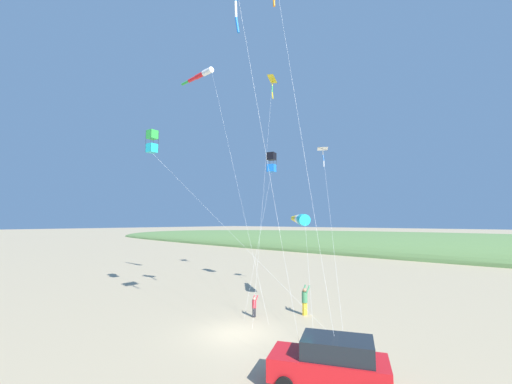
{
  "coord_description": "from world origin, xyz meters",
  "views": [
    {
      "loc": [
        -13.07,
        -12.89,
        6.16
      ],
      "look_at": [
        5.48,
        3.34,
        8.45
      ],
      "focal_mm": 22.4,
      "sensor_mm": 36.0,
      "label": 1
    }
  ],
  "objects": [
    {
      "name": "ground_plane",
      "position": [
        0.0,
        0.0,
        0.0
      ],
      "size": [
        600.0,
        600.0,
        0.0
      ],
      "primitive_type": "plane",
      "color": "tan"
    },
    {
      "name": "kite_windsock_black_fish_shape",
      "position": [
        5.03,
        9.8,
        19.74
      ],
      "size": [
        2.94,
        13.2,
        20.02
      ],
      "color": "white",
      "rests_on": "ground_plane"
    },
    {
      "name": "parked_car",
      "position": [
        -1.93,
        -6.84,
        0.95
      ],
      "size": [
        3.45,
        4.68,
        1.85
      ],
      "color": "red",
      "rests_on": "ground_plane"
    },
    {
      "name": "person_adult_flyer",
      "position": [
        5.42,
        -1.01,
        1.04
      ],
      "size": [
        0.59,
        0.47,
        1.91
      ],
      "color": "gold",
      "rests_on": "ground_plane"
    },
    {
      "name": "kite_box_striped_overhead",
      "position": [
        10.52,
        5.79,
        11.79
      ],
      "size": [
        9.02,
        4.97,
        12.73
      ],
      "color": "black",
      "rests_on": "ground_plane"
    },
    {
      "name": "cooler_box",
      "position": [
        1.12,
        -6.01,
        0.21
      ],
      "size": [
        0.62,
        0.42,
        0.42
      ],
      "color": "green",
      "rests_on": "ground_plane"
    },
    {
      "name": "dune_ridge_grassy",
      "position": [
        55.0,
        0.0,
        0.0
      ],
      "size": [
        28.0,
        240.0,
        8.19
      ],
      "primitive_type": "ellipsoid",
      "color": "#567A42",
      "rests_on": "ground_plane"
    },
    {
      "name": "kite_box_red_high_left",
      "position": [
        0.5,
        10.2,
        12.64
      ],
      "size": [
        3.46,
        14.31,
        13.56
      ],
      "color": "green",
      "rests_on": "ground_plane"
    },
    {
      "name": "person_child_green_jacket",
      "position": [
        2.87,
        1.21,
        0.75
      ],
      "size": [
        0.43,
        0.34,
        1.37
      ],
      "color": "#232328",
      "rests_on": "ground_plane"
    },
    {
      "name": "kite_windsock_yellow_midlevel",
      "position": [
        7.48,
        0.59,
        6.32
      ],
      "size": [
        9.18,
        7.48,
        6.72
      ],
      "color": "#1EB7C6",
      "rests_on": "ground_plane"
    },
    {
      "name": "kite_delta_rainbow_low_near",
      "position": [
        12.25,
        6.9,
        20.95
      ],
      "size": [
        12.02,
        7.96,
        21.48
      ],
      "color": "yellow",
      "rests_on": "ground_plane"
    },
    {
      "name": "kite_delta_teal_far_right",
      "position": [
        10.54,
        0.27,
        12.22
      ],
      "size": [
        11.81,
        7.85,
        12.48
      ],
      "color": "white",
      "rests_on": "ground_plane"
    }
  ]
}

